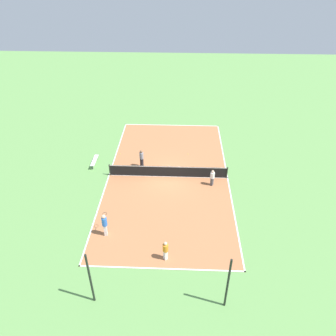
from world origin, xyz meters
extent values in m
plane|color=#60934C|center=(0.00, 0.00, 0.00)|extent=(80.00, 80.00, 0.00)
cube|color=#AD6B42|center=(0.00, 0.00, 0.01)|extent=(10.42, 19.81, 0.02)
cube|color=white|center=(-5.16, 0.00, 0.02)|extent=(0.10, 19.81, 0.00)
cube|color=white|center=(5.16, 0.00, 0.02)|extent=(0.10, 19.81, 0.00)
cube|color=white|center=(0.00, -9.85, 0.02)|extent=(10.42, 0.10, 0.00)
cube|color=white|center=(0.00, 9.85, 0.02)|extent=(10.42, 0.10, 0.00)
cube|color=white|center=(0.00, 0.00, 0.02)|extent=(10.42, 0.10, 0.00)
cylinder|color=black|center=(-5.06, 0.00, 0.57)|extent=(0.10, 0.10, 1.09)
cylinder|color=black|center=(5.06, 0.00, 0.57)|extent=(0.10, 0.10, 1.09)
cube|color=black|center=(0.00, 0.00, 0.54)|extent=(10.12, 0.03, 1.04)
cube|color=white|center=(0.00, 0.00, 1.03)|extent=(10.12, 0.04, 0.06)
cube|color=silver|center=(6.80, -1.67, 0.43)|extent=(0.36, 1.91, 0.04)
cylinder|color=#4C4C51|center=(6.80, -2.47, 0.21)|extent=(0.08, 0.08, 0.41)
cylinder|color=#4C4C51|center=(6.80, -0.86, 0.21)|extent=(0.08, 0.08, 0.41)
cube|color=black|center=(2.43, -1.45, 0.45)|extent=(0.32, 0.32, 0.85)
cylinder|color=gray|center=(2.43, -1.45, 1.18)|extent=(0.51, 0.51, 0.60)
sphere|color=brown|center=(2.43, -1.45, 1.60)|extent=(0.26, 0.26, 0.26)
cube|color=#4C4C51|center=(-3.71, 1.07, 0.39)|extent=(0.29, 0.32, 0.73)
cylinder|color=white|center=(-3.71, 1.07, 1.01)|extent=(0.49, 0.49, 0.51)
sphere|color=beige|center=(-3.71, 1.07, 1.38)|extent=(0.22, 0.22, 0.22)
cube|color=white|center=(4.00, 7.12, 0.48)|extent=(0.23, 0.27, 0.91)
cylinder|color=blue|center=(4.00, 7.12, 1.25)|extent=(0.40, 0.40, 0.64)
sphere|color=beige|center=(4.00, 7.12, 1.70)|extent=(0.27, 0.27, 0.27)
cylinder|color=#262626|center=(4.04, 6.80, 1.41)|extent=(0.06, 0.28, 0.03)
torus|color=black|center=(4.08, 6.52, 1.41)|extent=(0.34, 0.34, 0.02)
cube|color=white|center=(-0.22, 9.06, 0.40)|extent=(0.31, 0.32, 0.75)
cylinder|color=orange|center=(-0.22, 9.06, 1.03)|extent=(0.50, 0.50, 0.52)
sphere|color=beige|center=(-0.22, 9.06, 1.41)|extent=(0.22, 0.22, 0.22)
sphere|color=#CCE033|center=(-1.78, -3.75, 0.06)|extent=(0.07, 0.07, 0.07)
sphere|color=#CCE033|center=(4.77, -3.51, 0.06)|extent=(0.07, 0.07, 0.07)
cylinder|color=black|center=(-3.66, 12.18, 1.89)|extent=(0.12, 0.12, 3.78)
cylinder|color=black|center=(3.66, 12.18, 1.89)|extent=(0.12, 0.12, 3.78)
camera|label=1|loc=(-0.96, 23.12, 16.61)|focal=35.00mm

